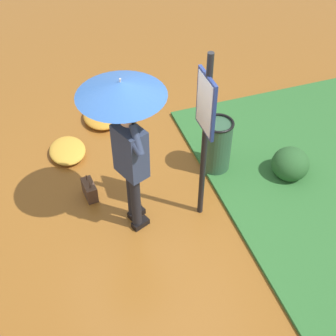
{
  "coord_description": "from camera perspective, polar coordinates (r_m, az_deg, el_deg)",
  "views": [
    {
      "loc": [
        -3.89,
        1.12,
        4.55
      ],
      "look_at": [
        -0.18,
        -0.16,
        0.85
      ],
      "focal_mm": 49.58,
      "sensor_mm": 36.0,
      "label": 1
    }
  ],
  "objects": [
    {
      "name": "shrub_cluster",
      "position": [
        6.61,
        14.77,
        0.58
      ],
      "size": [
        0.56,
        0.51,
        0.46
      ],
      "color": "#285628",
      "rests_on": "ground_plane"
    },
    {
      "name": "trash_bin",
      "position": [
        6.39,
        6.0,
        2.7
      ],
      "size": [
        0.42,
        0.42,
        0.83
      ],
      "color": "#2D5138",
      "rests_on": "ground_plane"
    },
    {
      "name": "person_with_umbrella",
      "position": [
        4.96,
        -5.25,
        5.81
      ],
      "size": [
        0.96,
        0.96,
        2.04
      ],
      "color": "black",
      "rests_on": "ground_plane"
    },
    {
      "name": "handbag",
      "position": [
        6.24,
        -9.62,
        -2.64
      ],
      "size": [
        0.31,
        0.17,
        0.37
      ],
      "color": "#4C3323",
      "rests_on": "ground_plane"
    },
    {
      "name": "leaf_pile_near_person",
      "position": [
        7.53,
        -8.16,
        6.34
      ],
      "size": [
        0.72,
        0.58,
        0.16
      ],
      "color": "#C68428",
      "rests_on": "ground_plane"
    },
    {
      "name": "info_sign_post",
      "position": [
        5.09,
        4.59,
        5.51
      ],
      "size": [
        0.44,
        0.07,
        2.3
      ],
      "color": "black",
      "rests_on": "ground_plane"
    },
    {
      "name": "ground_plane",
      "position": [
        6.09,
        -1.99,
        -5.08
      ],
      "size": [
        18.0,
        18.0,
        0.0
      ],
      "primitive_type": "plane",
      "color": "brown"
    },
    {
      "name": "leaf_pile_by_bench",
      "position": [
        6.97,
        -12.26,
        2.11
      ],
      "size": [
        0.66,
        0.53,
        0.14
      ],
      "color": "gold",
      "rests_on": "ground_plane"
    }
  ]
}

